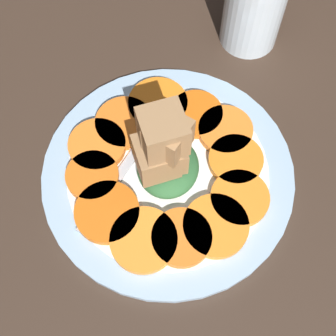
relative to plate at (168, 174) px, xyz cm
name	(u,v)px	position (x,y,z in cm)	size (l,w,h in cm)	color
table_slab	(168,179)	(0.00, 0.00, -1.52)	(120.00, 120.00, 2.00)	#38281E
plate	(168,174)	(0.00, 0.00, 0.00)	(29.70, 29.70, 1.05)	#99B7D1
carrot_slice_0	(158,104)	(-8.76, -2.57, 1.11)	(7.41, 7.41, 1.05)	orange
carrot_slice_1	(124,123)	(-5.45, -6.19, 1.11)	(7.09, 7.09, 1.05)	orange
carrot_slice_2	(97,145)	(-1.97, -8.82, 1.11)	(6.89, 6.89, 1.05)	orange
carrot_slice_3	(92,176)	(2.07, -8.53, 1.11)	(6.17, 6.17, 1.05)	orange
carrot_slice_4	(107,212)	(6.15, -5.95, 1.11)	(7.30, 7.30, 1.05)	orange
carrot_slice_5	(144,240)	(8.69, -1.38, 1.11)	(7.42, 7.42, 1.05)	orange
carrot_slice_6	(182,238)	(7.83, 2.66, 1.11)	(6.64, 6.64, 1.05)	orange
carrot_slice_7	(216,226)	(5.97, 6.19, 1.11)	(7.32, 7.32, 1.05)	orange
carrot_slice_8	(240,198)	(2.31, 8.54, 1.11)	(6.70, 6.70, 1.05)	orange
carrot_slice_9	(236,160)	(-2.41, 7.67, 1.11)	(6.44, 6.44, 1.05)	orange
carrot_slice_10	(225,130)	(-6.23, 6.09, 1.11)	(6.62, 6.62, 1.05)	orange
carrot_slice_11	(196,114)	(-8.01, 2.33, 1.11)	(6.48, 6.48, 1.05)	#D55F13
center_pile	(164,151)	(-0.14, -0.41, 5.60)	(7.92, 7.70, 11.60)	#2D6033
fork	(125,168)	(0.33, -5.08, 0.78)	(16.77, 8.10, 0.40)	#B2B2B7
water_glass	(254,7)	(-22.41, 7.77, 5.10)	(7.76, 7.76, 11.24)	silver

